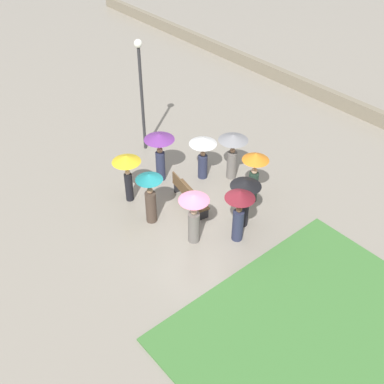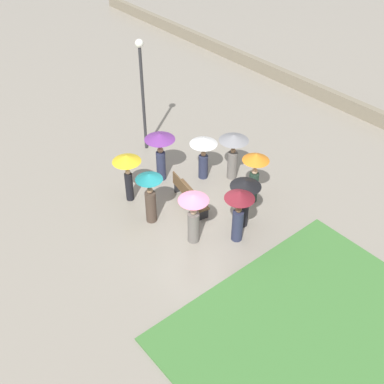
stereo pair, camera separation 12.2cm
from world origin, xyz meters
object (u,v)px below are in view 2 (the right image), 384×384
object	(u,v)px
crowd_person_orange	(255,169)
crowd_person_maroon	(239,207)
lamp_post	(142,82)
crowd_person_yellow	(127,166)
crowd_person_black	(245,193)
crowd_person_purple	(160,146)
crowd_person_white	(204,149)
park_bench	(189,194)
crowd_person_pink	(194,211)
crowd_person_grey	(233,148)
crowd_person_teal	(150,192)

from	to	relation	value
crowd_person_orange	crowd_person_maroon	bearing A→B (deg)	175.67
lamp_post	crowd_person_yellow	xyz separation A→B (m)	(-2.46, 2.45, -1.52)
crowd_person_yellow	crowd_person_black	world-z (taller)	crowd_person_yellow
crowd_person_purple	crowd_person_white	distance (m)	1.62
park_bench	crowd_person_black	distance (m)	2.29
crowd_person_purple	crowd_person_pink	size ratio (longest dim) A/B	1.06
crowd_person_yellow	crowd_person_white	size ratio (longest dim) A/B	1.07
lamp_post	crowd_person_purple	world-z (taller)	lamp_post
park_bench	crowd_person_pink	bearing A→B (deg)	156.10
crowd_person_maroon	crowd_person_white	size ratio (longest dim) A/B	1.12
crowd_person_purple	crowd_person_black	xyz separation A→B (m)	(-3.89, -0.55, -0.11)
lamp_post	crowd_person_black	xyz separation A→B (m)	(-6.06, 0.26, -1.63)
lamp_post	crowd_person_grey	distance (m)	4.36
crowd_person_pink	crowd_person_white	bearing A→B (deg)	89.92
crowd_person_grey	crowd_person_orange	world-z (taller)	crowd_person_orange
park_bench	crowd_person_purple	distance (m)	2.16
crowd_person_grey	crowd_person_yellow	world-z (taller)	crowd_person_yellow
crowd_person_grey	crowd_person_teal	bearing A→B (deg)	-2.31
crowd_person_maroon	crowd_person_grey	bearing A→B (deg)	-14.19
crowd_person_pink	crowd_person_maroon	xyz separation A→B (m)	(-0.86, -1.14, 0.14)
crowd_person_yellow	crowd_person_white	xyz separation A→B (m)	(-0.65, -2.94, -0.18)
crowd_person_maroon	crowd_person_white	xyz separation A→B (m)	(3.34, -1.40, -0.10)
lamp_post	crowd_person_yellow	size ratio (longest dim) A/B	2.45
crowd_person_grey	crowd_person_black	world-z (taller)	crowd_person_grey
crowd_person_grey	crowd_person_yellow	distance (m)	4.02
park_bench	crowd_person_purple	world-z (taller)	crowd_person_purple
lamp_post	crowd_person_grey	xyz separation A→B (m)	(-3.82, -1.34, -1.63)
crowd_person_purple	crowd_person_maroon	size ratio (longest dim) A/B	1.01
park_bench	lamp_post	distance (m)	4.89
crowd_person_grey	crowd_person_black	size ratio (longest dim) A/B	1.01
park_bench	crowd_person_teal	bearing A→B (deg)	93.88
crowd_person_pink	crowd_person_black	xyz separation A→B (m)	(-0.47, -1.79, 0.11)
crowd_person_teal	lamp_post	bearing A→B (deg)	-40.78
crowd_person_maroon	crowd_person_orange	bearing A→B (deg)	-32.53
crowd_person_orange	lamp_post	bearing A→B (deg)	64.42
crowd_person_pink	crowd_person_grey	size ratio (longest dim) A/B	1.00
crowd_person_teal	crowd_person_grey	distance (m)	3.86
crowd_person_pink	crowd_person_grey	bearing A→B (deg)	73.16
crowd_person_grey	crowd_person_pink	bearing A→B (deg)	24.09
crowd_person_teal	crowd_person_white	xyz separation A→B (m)	(0.80, -3.02, 0.03)
crowd_person_teal	crowd_person_yellow	bearing A→B (deg)	-10.96
crowd_person_teal	crowd_person_maroon	world-z (taller)	crowd_person_maroon
park_bench	lamp_post	xyz separation A→B (m)	(4.08, -1.01, 2.50)
crowd_person_teal	crowd_person_yellow	world-z (taller)	crowd_person_teal
crowd_person_yellow	crowd_person_black	bearing A→B (deg)	163.22
crowd_person_orange	crowd_person_pink	bearing A→B (deg)	149.43
crowd_person_teal	crowd_person_white	bearing A→B (deg)	-83.07
crowd_person_black	crowd_person_pink	bearing A→B (deg)	18.22
crowd_person_purple	crowd_person_pink	xyz separation A→B (m)	(-3.42, 1.24, -0.22)
crowd_person_yellow	lamp_post	bearing A→B (deg)	-92.91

